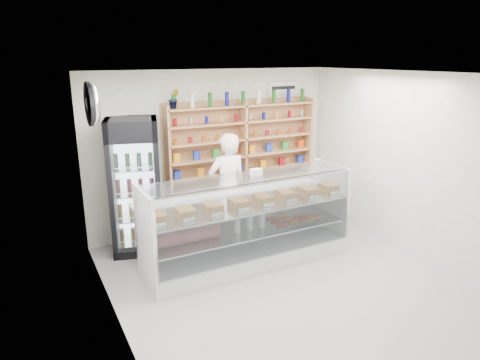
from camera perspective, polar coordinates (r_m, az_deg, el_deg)
room at (r=5.45m, az=7.41°, el=-1.07°), size 5.00×5.00×5.00m
display_counter at (r=6.48m, az=0.97°, el=-7.83°), size 3.13×0.93×1.36m
shop_worker at (r=7.07m, az=-1.68°, el=-1.04°), size 0.67×0.44×1.83m
drinks_cooler at (r=6.84m, az=-13.77°, el=-0.80°), size 0.94×0.92×2.12m
wall_shelving at (r=7.60m, az=0.41°, el=5.49°), size 2.84×0.28×1.33m
potted_plant at (r=6.99m, az=-8.80°, el=10.67°), size 0.18×0.15×0.32m
security_mirror at (r=5.54m, az=-18.99°, el=9.57°), size 0.15×0.50×0.50m
wall_sign at (r=8.06m, az=5.75°, el=12.16°), size 0.62×0.03×0.20m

